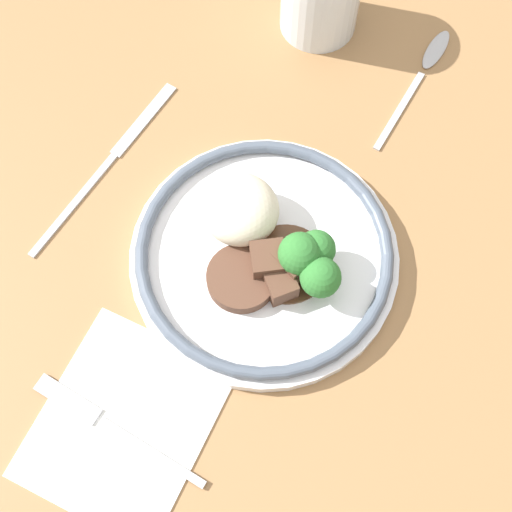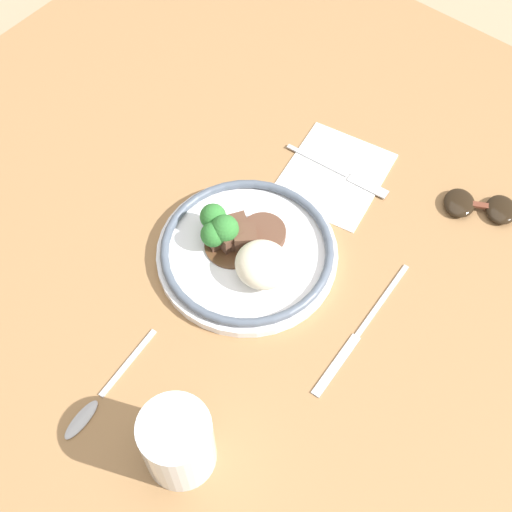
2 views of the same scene
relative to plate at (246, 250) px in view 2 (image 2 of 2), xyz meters
name	(u,v)px [view 2 (image 2 of 2)]	position (x,y,z in m)	size (l,w,h in m)	color
ground_plane	(271,258)	(-0.04, 0.01, -0.07)	(8.00, 8.00, 0.00)	#998466
dining_table	(272,249)	(-0.04, 0.01, -0.04)	(1.14, 1.26, 0.05)	olive
napkin	(335,175)	(-0.19, 0.01, -0.02)	(0.19, 0.17, 0.00)	white
plate	(246,250)	(0.00, 0.00, 0.00)	(0.25, 0.25, 0.07)	white
juice_glass	(178,444)	(0.26, 0.12, 0.03)	(0.08, 0.08, 0.10)	#F4AD19
fork	(346,175)	(-0.20, 0.03, -0.02)	(0.03, 0.17, 0.00)	#ADADB2
knife	(360,332)	(0.00, 0.19, -0.02)	(0.23, 0.02, 0.00)	#ADADB2
spoon	(93,405)	(0.28, -0.01, -0.02)	(0.17, 0.03, 0.01)	#ADADB2
sunglasses	(480,206)	(-0.27, 0.21, -0.01)	(0.09, 0.12, 0.02)	black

